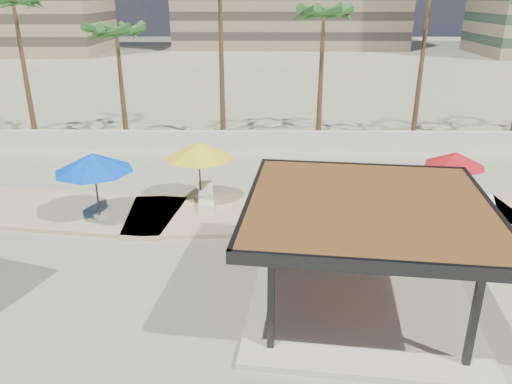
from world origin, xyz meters
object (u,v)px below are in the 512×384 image
lounger_a (206,200)px  lounger_c (492,218)px  lounger_b (325,198)px  umbrella_c (455,159)px  pavilion_central (365,245)px

lounger_a → lounger_c: size_ratio=0.91×
lounger_b → lounger_c: 6.61m
lounger_c → umbrella_c: bearing=26.0°
umbrella_c → lounger_b: umbrella_c is taller
lounger_a → lounger_c: 11.56m
lounger_a → lounger_c: lounger_c is taller
lounger_a → umbrella_c: bearing=-94.5°
pavilion_central → umbrella_c: size_ratio=2.89×
umbrella_c → lounger_b: (-5.38, -0.16, -1.74)m
lounger_b → lounger_c: (6.32, -1.94, -0.01)m
umbrella_c → lounger_c: (0.94, -2.11, -1.75)m
pavilion_central → lounger_c: bearing=48.4°
lounger_c → lounger_b: bearing=74.9°
pavilion_central → lounger_c: pavilion_central is taller
lounger_b → lounger_c: lounger_b is taller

